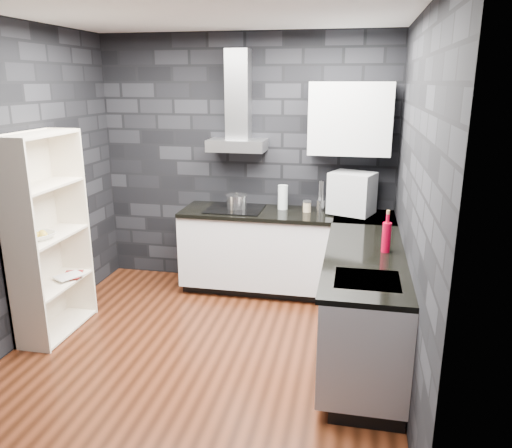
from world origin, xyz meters
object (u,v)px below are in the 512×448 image
(pot, at_px, (237,202))
(red_bottle, at_px, (386,237))
(utensil_crock, at_px, (320,206))
(appliance_garage, at_px, (352,193))
(bookshelf, at_px, (48,237))
(storage_jar, at_px, (307,207))
(fruit_bowl, at_px, (40,236))
(glass_vase, at_px, (283,197))

(pot, bearing_deg, red_bottle, -36.87)
(pot, bearing_deg, utensil_crock, 5.39)
(red_bottle, bearing_deg, pot, 143.13)
(appliance_garage, relative_size, red_bottle, 1.73)
(utensil_crock, xyz_separation_m, bookshelf, (-2.26, -1.36, -0.06))
(storage_jar, bearing_deg, bookshelf, -148.53)
(storage_jar, bearing_deg, appliance_garage, -3.30)
(appliance_garage, xyz_separation_m, bookshelf, (-2.58, -1.28, -0.22))
(storage_jar, bearing_deg, pot, -178.38)
(pot, distance_m, red_bottle, 1.85)
(pot, xyz_separation_m, storage_jar, (0.74, 0.02, -0.02))
(utensil_crock, bearing_deg, red_bottle, -63.06)
(appliance_garage, distance_m, fruit_bowl, 2.93)
(pot, distance_m, bookshelf, 1.89)
(fruit_bowl, bearing_deg, utensil_crock, 33.02)
(glass_vase, bearing_deg, pot, -168.93)
(pot, distance_m, utensil_crock, 0.88)
(bookshelf, bearing_deg, red_bottle, 19.51)
(fruit_bowl, bearing_deg, appliance_garage, 28.18)
(storage_jar, height_order, appliance_garage, appliance_garage)
(utensil_crock, bearing_deg, fruit_bowl, -146.98)
(pot, distance_m, glass_vase, 0.49)
(pot, relative_size, storage_jar, 2.08)
(storage_jar, height_order, fruit_bowl, storage_jar)
(utensil_crock, relative_size, red_bottle, 0.49)
(appliance_garage, height_order, red_bottle, appliance_garage)
(glass_vase, distance_m, bookshelf, 2.32)
(pot, distance_m, appliance_garage, 1.20)
(appliance_garage, xyz_separation_m, fruit_bowl, (-2.58, -1.38, -0.19))
(red_bottle, bearing_deg, fruit_bowl, -174.52)
(glass_vase, distance_m, fruit_bowl, 2.38)
(storage_jar, bearing_deg, utensil_crock, 24.72)
(glass_vase, xyz_separation_m, bookshelf, (-1.86, -1.37, -0.13))
(glass_vase, relative_size, appliance_garage, 0.61)
(red_bottle, height_order, fruit_bowl, red_bottle)
(pot, relative_size, utensil_crock, 1.81)
(appliance_garage, bearing_deg, glass_vase, -167.06)
(pot, height_order, appliance_garage, appliance_garage)
(glass_vase, relative_size, utensil_crock, 2.18)
(glass_vase, distance_m, utensil_crock, 0.40)
(storage_jar, relative_size, utensil_crock, 0.87)
(appliance_garage, xyz_separation_m, red_bottle, (0.29, -1.11, -0.11))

